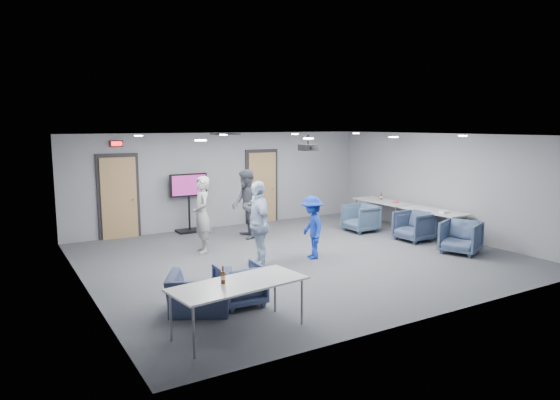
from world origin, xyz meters
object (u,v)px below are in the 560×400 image
tv_stand (189,199)px  chair_front_b (200,293)px  chair_right_c (461,237)px  table_right_a (383,202)px  person_b (246,204)px  bottle_right (381,197)px  table_front_left (239,286)px  chair_front_a (240,285)px  projector (308,147)px  person_d (312,227)px  chair_right_a (361,218)px  bottle_front (223,277)px  person_c (259,224)px  chair_right_b (414,226)px  table_right_b (433,212)px  person_a (202,215)px

tv_stand → chair_front_b: bearing=-108.9°
chair_right_c → table_right_a: (0.65, 3.33, 0.31)m
person_b → bottle_right: person_b is taller
bottle_right → tv_stand: tv_stand is taller
bottle_right → table_front_left: bearing=-145.1°
chair_front_a → projector: projector is taller
person_d → tv_stand: 4.20m
chair_right_a → table_right_a: chair_right_a is taller
person_b → chair_right_c: (3.53, -3.89, -0.52)m
chair_right_c → chair_front_b: size_ratio=0.85×
table_right_a → bottle_front: bottle_front is taller
person_c → projector: 2.40m
chair_right_a → tv_stand: 4.75m
chair_front_a → bottle_front: size_ratio=2.89×
chair_right_a → chair_right_b: 1.61m
table_right_a → tv_stand: bearing=68.7°
table_right_a → chair_right_b: bearing=160.9°
person_d → tv_stand: bearing=-144.9°
person_d → chair_right_a: bearing=136.8°
chair_right_a → table_right_b: chair_right_a is taller
chair_right_a → person_a: bearing=-91.8°
chair_right_b → table_right_b: (0.65, -0.02, 0.31)m
person_b → bottle_front: 5.99m
person_b → chair_right_a: (3.08, -0.89, -0.52)m
person_a → chair_right_c: 5.95m
table_right_a → chair_right_a: bearing=106.9°
chair_right_a → bottle_front: bottle_front is taller
table_right_b → table_front_left: size_ratio=0.90×
chair_right_b → projector: bearing=-106.8°
chair_front_b → chair_right_b: bearing=-136.3°
chair_right_b → bottle_front: bearing=-69.2°
chair_right_a → table_right_b: bearing=34.6°
person_b → chair_right_b: size_ratio=2.18×
chair_right_c → table_right_b: (0.65, 1.43, 0.31)m
bottle_front → projector: bearing=42.9°
table_front_left → projector: projector is taller
person_d → chair_right_b: person_d is taller
table_right_b → tv_stand: 6.51m
chair_right_b → chair_front_b: size_ratio=0.85×
chair_right_a → chair_front_a: chair_right_a is taller
bottle_right → table_right_a: bearing=-118.2°
person_d → bottle_right: 4.49m
projector → chair_front_a: bearing=-144.9°
chair_front_a → person_c: bearing=-123.0°
chair_right_c → chair_front_a: (-5.80, -0.39, -0.04)m
table_front_left → projector: 5.31m
table_front_left → tv_stand: size_ratio=1.26×
chair_right_b → table_right_b: bearing=86.1°
person_b → bottle_right: 4.31m
table_right_a → chair_right_c: bearing=168.9°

